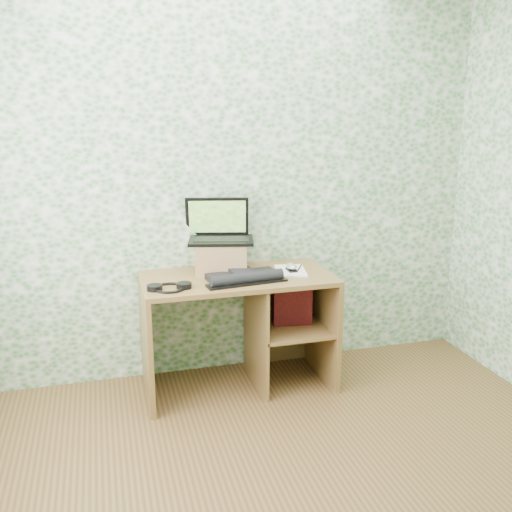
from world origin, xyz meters
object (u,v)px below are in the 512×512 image
object	(u,v)px
notepad	(290,271)
keyboard	(244,277)
laptop	(220,231)
desk	(248,314)
riser	(221,256)

from	to	relation	value
notepad	keyboard	bearing A→B (deg)	-150.83
laptop	notepad	bearing A→B (deg)	-9.85
desk	riser	bearing A→B (deg)	142.27
desk	keyboard	distance (m)	0.33
riser	notepad	xyz separation A→B (m)	(0.43, -0.14, -0.09)
riser	desk	bearing A→B (deg)	-37.73
laptop	notepad	size ratio (longest dim) A/B	1.74
desk	keyboard	size ratio (longest dim) A/B	2.36
desk	notepad	world-z (taller)	notepad
riser	notepad	distance (m)	0.46
desk	keyboard	xyz separation A→B (m)	(-0.06, -0.13, 0.29)
desk	keyboard	bearing A→B (deg)	-114.34
desk	riser	xyz separation A→B (m)	(-0.15, 0.12, 0.37)
keyboard	notepad	world-z (taller)	keyboard
notepad	laptop	bearing A→B (deg)	168.04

